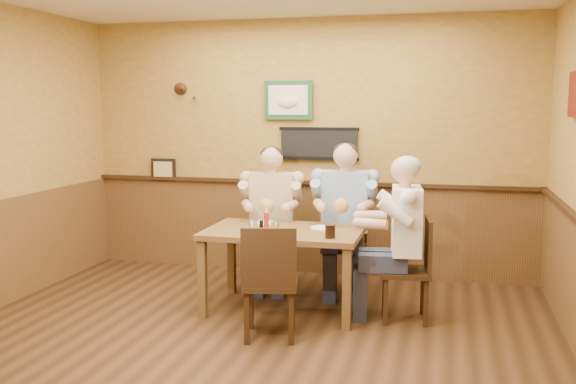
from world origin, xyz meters
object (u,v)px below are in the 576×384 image
chair_back_left (272,243)px  salt_shaker (255,225)px  dining_table (284,239)px  pepper_shaker (261,225)px  cola_tumbler (330,231)px  chair_back_right (344,245)px  diner_tan_shirt (272,224)px  hot_sauce_bottle (266,220)px  water_glass_mid (275,228)px  diner_blue_polo (345,225)px  water_glass_left (253,227)px  diner_white_elder (406,247)px  chair_near_side (270,281)px  chair_right_end (405,269)px

chair_back_left → salt_shaker: bearing=-95.3°
dining_table → pepper_shaker: (-0.19, -0.08, 0.14)m
dining_table → cola_tumbler: (0.47, -0.27, 0.15)m
dining_table → chair_back_right: bearing=58.9°
cola_tumbler → diner_tan_shirt: bearing=128.6°
hot_sauce_bottle → pepper_shaker: hot_sauce_bottle is taller
cola_tumbler → salt_shaker: size_ratio=1.41×
chair_back_left → salt_shaker: 0.82m
water_glass_mid → cola_tumbler: bearing=-4.2°
diner_tan_shirt → diner_blue_polo: (0.75, 0.02, 0.02)m
diner_tan_shirt → water_glass_left: 0.97m
diner_white_elder → water_glass_mid: diner_white_elder is taller
dining_table → diner_white_elder: diner_white_elder is taller
diner_tan_shirt → pepper_shaker: (0.12, -0.79, 0.14)m
diner_blue_polo → pepper_shaker: 1.03m
diner_tan_shirt → hot_sauce_bottle: 0.80m
hot_sauce_bottle → chair_near_side: bearing=-71.5°
diner_tan_shirt → water_glass_mid: diner_tan_shirt is taller
diner_tan_shirt → pepper_shaker: bearing=-90.8°
chair_near_side → hot_sauce_bottle: 0.78m
diner_white_elder → chair_near_side: bearing=-62.9°
pepper_shaker → dining_table: bearing=21.6°
cola_tumbler → pepper_shaker: size_ratio=1.31×
water_glass_left → diner_tan_shirt: bearing=95.6°
cola_tumbler → salt_shaker: 0.77m
diner_blue_polo → water_glass_left: bearing=-128.4°
chair_back_left → diner_tan_shirt: bearing=170.6°
diner_blue_polo → water_glass_left: size_ratio=11.11×
salt_shaker → dining_table: bearing=9.5°
chair_near_side → hot_sauce_bottle: bearing=-83.6°
chair_near_side → water_glass_mid: chair_near_side is taller
chair_right_end → hot_sauce_bottle: 1.30m
diner_white_elder → dining_table: bearing=-97.4°
diner_tan_shirt → pepper_shaker: size_ratio=14.81×
chair_back_left → water_glass_mid: chair_back_left is taller
water_glass_left → water_glass_mid: size_ratio=1.10×
chair_back_left → diner_white_elder: diner_white_elder is taller
chair_near_side → diner_blue_polo: 1.49m
diner_blue_polo → diner_white_elder: 0.99m
water_glass_mid → water_glass_left: bearing=-177.3°
water_glass_mid → pepper_shaker: (-0.17, 0.16, -0.01)m
hot_sauce_bottle → salt_shaker: 0.12m
diner_blue_polo → chair_right_end: bearing=-53.0°
chair_right_end → diner_blue_polo: bearing=-145.5°
chair_right_end → salt_shaker: chair_right_end is taller
chair_back_left → diner_blue_polo: diner_blue_polo is taller
salt_shaker → pepper_shaker: pepper_shaker is taller
dining_table → salt_shaker: salt_shaker is taller
dining_table → salt_shaker: 0.29m
cola_tumbler → salt_shaker: (-0.73, 0.23, -0.02)m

